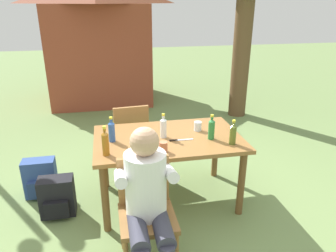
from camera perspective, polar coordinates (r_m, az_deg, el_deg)
name	(u,v)px	position (r m, az deg, el deg)	size (l,w,h in m)	color
ground_plane	(168,199)	(3.58, 0.00, -12.88)	(24.00, 24.00, 0.00)	#6B844C
dining_table	(168,145)	(3.25, 0.00, -3.49)	(1.48, 0.93, 0.74)	olive
chair_near_left	(146,206)	(2.63, -3.98, -14.12)	(0.44, 0.44, 0.87)	olive
chair_far_left	(130,133)	(3.97, -6.77, -1.29)	(0.48, 0.48, 0.87)	olive
person_in_white_shirt	(147,196)	(2.45, -3.74, -12.41)	(0.47, 0.61, 1.18)	white
bottle_blue	(112,131)	(3.13, -10.06, -0.87)	(0.06, 0.06, 0.25)	#2D56A3
bottle_clear	(163,127)	(3.17, -0.83, -0.22)	(0.06, 0.06, 0.25)	white
bottle_green	(211,129)	(3.16, 7.80, -0.47)	(0.06, 0.06, 0.26)	#287A38
bottle_olive	(233,134)	(3.08, 11.56, -1.38)	(0.06, 0.06, 0.25)	#566623
bottle_amber	(105,143)	(2.86, -11.15, -2.97)	(0.06, 0.06, 0.28)	#996019
cup_steel	(153,150)	(2.83, -2.64, -4.24)	(0.07, 0.07, 0.11)	#B2B7BC
cup_terracotta	(163,147)	(2.89, -0.84, -3.77)	(0.08, 0.08, 0.10)	#BC6B47
cup_glass	(198,126)	(3.37, 5.36, -0.03)	(0.08, 0.08, 0.10)	silver
table_knife	(180,140)	(3.14, 2.08, -2.52)	(0.24, 0.02, 0.01)	silver
backpack_by_near_side	(40,179)	(3.79, -21.92, -8.78)	(0.34, 0.24, 0.43)	#2D4784
backpack_by_far_side	(57,198)	(3.42, -19.25, -12.02)	(0.34, 0.25, 0.41)	black
brick_kiosk	(99,37)	(6.95, -12.30, 15.35)	(2.27, 1.94, 2.52)	brown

